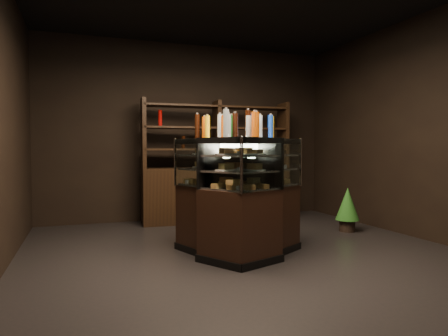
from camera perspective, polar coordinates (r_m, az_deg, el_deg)
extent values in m
plane|color=black|center=(4.74, 3.06, -12.00)|extent=(5.00, 5.00, 0.00)
cube|color=black|center=(6.96, -4.93, 5.13)|extent=(5.00, 0.02, 3.00)
cube|color=black|center=(2.49, 26.31, 9.38)|extent=(5.00, 0.02, 3.00)
cube|color=black|center=(6.02, 25.72, 5.27)|extent=(0.02, 5.00, 3.00)
cube|color=black|center=(4.56, 3.95, -7.58)|extent=(1.32, 1.12, 0.77)
cube|color=black|center=(4.64, 3.93, -11.80)|extent=(1.36, 1.15, 0.08)
cube|color=black|center=(4.49, 3.98, 3.84)|extent=(1.32, 1.12, 0.06)
cube|color=silver|center=(4.51, 3.96, -2.61)|extent=(1.25, 1.06, 0.02)
cube|color=silver|center=(4.50, 3.97, -0.29)|extent=(1.25, 1.06, 0.02)
cube|color=silver|center=(4.49, 3.98, 1.80)|extent=(1.25, 1.06, 0.02)
cube|color=white|center=(4.33, 7.30, 0.65)|extent=(1.02, 0.62, 0.55)
cylinder|color=silver|center=(4.84, 10.88, 0.83)|extent=(0.03, 0.03, 0.57)
cylinder|color=silver|center=(3.84, 2.52, 0.42)|extent=(0.03, 0.03, 0.57)
cube|color=black|center=(4.55, 0.29, -7.60)|extent=(0.96, 1.31, 0.77)
cube|color=black|center=(4.63, 0.29, -11.83)|extent=(0.98, 1.35, 0.08)
cube|color=black|center=(4.48, 0.29, 3.85)|extent=(0.96, 1.31, 0.06)
cube|color=silver|center=(4.50, 0.29, -2.61)|extent=(0.89, 1.25, 0.02)
cube|color=silver|center=(4.49, 0.29, -0.29)|extent=(0.89, 1.25, 0.02)
cube|color=silver|center=(4.48, 0.29, 1.80)|extent=(0.89, 1.25, 0.02)
cube|color=white|center=(4.29, -2.86, 0.65)|extent=(0.40, 1.12, 0.55)
cylinder|color=silver|center=(3.84, 2.52, 0.42)|extent=(0.03, 0.03, 0.57)
cylinder|color=silver|center=(4.79, -6.98, 0.84)|extent=(0.03, 0.03, 0.57)
cube|color=#D2854B|center=(4.09, 0.30, -2.60)|extent=(0.20, 0.17, 0.06)
cube|color=#D2854B|center=(4.36, 3.03, -2.29)|extent=(0.20, 0.17, 0.06)
cube|color=#D2854B|center=(4.63, 5.45, -2.01)|extent=(0.20, 0.17, 0.06)
cube|color=#D2854B|center=(4.91, 7.59, -1.75)|extent=(0.20, 0.17, 0.06)
cylinder|color=white|center=(4.14, 0.39, -0.30)|extent=(0.24, 0.24, 0.01)
cube|color=#D2854B|center=(4.14, 0.39, 0.18)|extent=(0.19, 0.16, 0.05)
cylinder|color=white|center=(4.37, 2.84, -0.14)|extent=(0.24, 0.24, 0.01)
cube|color=#D2854B|center=(4.37, 2.84, 0.31)|extent=(0.19, 0.16, 0.05)
cylinder|color=white|center=(4.62, 5.04, 0.00)|extent=(0.24, 0.24, 0.01)
cube|color=#D2854B|center=(4.62, 5.04, 0.43)|extent=(0.19, 0.16, 0.05)
cylinder|color=white|center=(4.87, 7.01, 0.12)|extent=(0.24, 0.24, 0.01)
cube|color=#D2854B|center=(4.87, 7.01, 0.53)|extent=(0.19, 0.16, 0.05)
cylinder|color=white|center=(4.13, 0.39, 1.97)|extent=(0.24, 0.24, 0.02)
cube|color=#D2854B|center=(4.13, 0.39, 2.45)|extent=(0.19, 0.16, 0.05)
cylinder|color=white|center=(4.37, 2.85, 2.01)|extent=(0.24, 0.24, 0.02)
cube|color=#D2854B|center=(4.37, 2.85, 2.46)|extent=(0.19, 0.16, 0.05)
cylinder|color=white|center=(4.62, 5.05, 2.03)|extent=(0.24, 0.24, 0.02)
cube|color=#D2854B|center=(4.62, 5.05, 2.46)|extent=(0.19, 0.16, 0.05)
cylinder|color=white|center=(4.87, 7.02, 2.05)|extent=(0.24, 0.24, 0.02)
cube|color=#D2854B|center=(4.87, 7.03, 2.46)|extent=(0.19, 0.16, 0.05)
cube|color=#D2854B|center=(4.87, -3.72, -1.77)|extent=(0.15, 0.20, 0.06)
cube|color=#D2854B|center=(4.61, -1.31, -2.02)|extent=(0.15, 0.20, 0.06)
cube|color=#D2854B|center=(4.35, 1.38, -2.29)|extent=(0.15, 0.20, 0.06)
cube|color=#D2854B|center=(4.11, 4.40, -2.59)|extent=(0.15, 0.20, 0.06)
cylinder|color=white|center=(4.84, -3.11, 0.12)|extent=(0.24, 0.24, 0.01)
cube|color=#D2854B|center=(4.84, -3.11, 0.53)|extent=(0.14, 0.19, 0.05)
cylinder|color=white|center=(4.60, -0.90, 0.00)|extent=(0.24, 0.24, 0.01)
cube|color=#D2854B|center=(4.60, -0.90, 0.43)|extent=(0.14, 0.19, 0.05)
cylinder|color=white|center=(4.37, 1.54, -0.14)|extent=(0.24, 0.24, 0.01)
cube|color=#D2854B|center=(4.37, 1.54, 0.31)|extent=(0.14, 0.19, 0.05)
cylinder|color=white|center=(4.15, 4.25, -0.30)|extent=(0.24, 0.24, 0.01)
cube|color=#D2854B|center=(4.15, 4.25, 0.18)|extent=(0.14, 0.19, 0.05)
cylinder|color=white|center=(4.84, -3.11, 2.06)|extent=(0.24, 0.24, 0.02)
cube|color=#D2854B|center=(4.84, -3.12, 2.47)|extent=(0.14, 0.19, 0.05)
cylinder|color=white|center=(4.60, -0.90, 2.04)|extent=(0.24, 0.24, 0.02)
cube|color=#D2854B|center=(4.60, -0.90, 2.47)|extent=(0.14, 0.19, 0.05)
cylinder|color=white|center=(4.37, 1.54, 2.01)|extent=(0.24, 0.24, 0.02)
cube|color=#D2854B|center=(4.37, 1.54, 2.46)|extent=(0.14, 0.19, 0.05)
cylinder|color=white|center=(4.14, 4.26, 1.97)|extent=(0.24, 0.24, 0.02)
cube|color=#D2854B|center=(4.14, 4.26, 2.44)|extent=(0.14, 0.19, 0.05)
cylinder|color=#D8590A|center=(4.10, -0.02, 6.34)|extent=(0.06, 0.06, 0.28)
cylinder|color=silver|center=(4.12, -0.02, 8.43)|extent=(0.03, 0.03, 0.02)
cylinder|color=#0F38B2|center=(4.19, 0.93, 6.26)|extent=(0.06, 0.06, 0.28)
cylinder|color=silver|center=(4.20, 0.94, 8.31)|extent=(0.03, 0.03, 0.02)
cylinder|color=black|center=(4.28, 1.85, 6.19)|extent=(0.06, 0.06, 0.28)
cylinder|color=silver|center=(4.29, 1.86, 8.19)|extent=(0.03, 0.03, 0.02)
cylinder|color=#147223|center=(4.37, 2.73, 6.11)|extent=(0.06, 0.06, 0.28)
cylinder|color=silver|center=(4.38, 2.74, 8.08)|extent=(0.03, 0.03, 0.02)
cylinder|color=yellow|center=(4.45, 3.58, 6.04)|extent=(0.06, 0.06, 0.28)
cylinder|color=silver|center=(4.47, 3.59, 7.96)|extent=(0.03, 0.03, 0.02)
cylinder|color=#B20C0A|center=(4.54, 4.39, 5.97)|extent=(0.06, 0.06, 0.28)
cylinder|color=silver|center=(4.56, 4.40, 7.86)|extent=(0.03, 0.03, 0.02)
cylinder|color=silver|center=(4.64, 5.17, 5.90)|extent=(0.06, 0.06, 0.28)
cylinder|color=silver|center=(4.65, 5.18, 7.75)|extent=(0.03, 0.03, 0.02)
cylinder|color=#D8590A|center=(4.73, 5.92, 5.84)|extent=(0.06, 0.06, 0.28)
cylinder|color=silver|center=(4.74, 5.93, 7.65)|extent=(0.03, 0.03, 0.02)
cylinder|color=#0F38B2|center=(4.82, 6.64, 5.77)|extent=(0.06, 0.06, 0.28)
cylinder|color=silver|center=(4.83, 6.65, 7.55)|extent=(0.03, 0.03, 0.02)
cylinder|color=black|center=(4.91, 7.34, 5.71)|extent=(0.06, 0.06, 0.28)
cylinder|color=silver|center=(4.92, 7.35, 7.45)|extent=(0.03, 0.03, 0.02)
cylinder|color=#D8590A|center=(4.88, -3.45, 5.74)|extent=(0.06, 0.06, 0.28)
cylinder|color=silver|center=(4.89, -3.46, 7.50)|extent=(0.03, 0.03, 0.02)
cylinder|color=#0F38B2|center=(4.79, -2.68, 5.80)|extent=(0.06, 0.06, 0.28)
cylinder|color=silver|center=(4.80, -2.68, 7.59)|extent=(0.03, 0.03, 0.02)
cylinder|color=black|center=(4.70, -1.87, 5.86)|extent=(0.06, 0.06, 0.28)
cylinder|color=silver|center=(4.71, -1.87, 7.68)|extent=(0.03, 0.03, 0.02)
cylinder|color=#147223|center=(4.62, -1.03, 5.93)|extent=(0.06, 0.06, 0.28)
cylinder|color=silver|center=(4.63, -1.03, 7.78)|extent=(0.03, 0.03, 0.02)
cylinder|color=yellow|center=(4.53, -0.16, 5.99)|extent=(0.06, 0.06, 0.28)
cylinder|color=silver|center=(4.54, -0.16, 7.88)|extent=(0.03, 0.03, 0.02)
cylinder|color=#B20C0A|center=(4.45, 0.75, 6.05)|extent=(0.06, 0.06, 0.28)
cylinder|color=silver|center=(4.46, 0.75, 7.98)|extent=(0.03, 0.03, 0.02)
cylinder|color=silver|center=(4.36, 1.69, 6.12)|extent=(0.06, 0.06, 0.28)
cylinder|color=silver|center=(4.37, 1.69, 8.08)|extent=(0.03, 0.03, 0.02)
cylinder|color=#D8590A|center=(4.28, 2.66, 6.19)|extent=(0.06, 0.06, 0.28)
cylinder|color=silver|center=(4.29, 2.67, 8.18)|extent=(0.03, 0.03, 0.02)
cylinder|color=#0F38B2|center=(4.20, 3.68, 6.25)|extent=(0.06, 0.06, 0.28)
cylinder|color=silver|center=(4.21, 3.68, 8.29)|extent=(0.03, 0.03, 0.02)
cylinder|color=black|center=(4.12, 4.73, 6.32)|extent=(0.06, 0.06, 0.28)
cylinder|color=silver|center=(4.13, 4.74, 8.40)|extent=(0.03, 0.03, 0.02)
cylinder|color=black|center=(6.17, 17.19, -7.86)|extent=(0.23, 0.23, 0.17)
cone|color=#1B5217|center=(6.12, 17.23, -4.90)|extent=(0.34, 0.34, 0.47)
cone|color=#1B5217|center=(6.10, 17.25, -3.45)|extent=(0.27, 0.27, 0.33)
cube|color=black|center=(6.66, -1.02, -3.79)|extent=(2.48, 0.55, 0.90)
cube|color=black|center=(6.41, -11.44, 4.85)|extent=(0.08, 0.38, 1.10)
cube|color=black|center=(6.63, -1.03, 4.83)|extent=(0.08, 0.38, 1.10)
cube|color=black|center=(7.04, 8.43, 4.67)|extent=(0.08, 0.38, 1.10)
cube|color=black|center=(6.62, -1.03, 2.67)|extent=(2.42, 0.51, 0.03)
cube|color=black|center=(6.63, -1.03, 5.69)|extent=(2.42, 0.51, 0.03)
cube|color=black|center=(6.66, -1.04, 8.70)|extent=(2.42, 0.51, 0.03)
cylinder|color=#D8590A|center=(6.44, -9.08, 3.75)|extent=(0.06, 0.06, 0.22)
cylinder|color=#0F38B2|center=(6.50, -5.81, 3.76)|extent=(0.06, 0.06, 0.22)
cylinder|color=black|center=(6.58, -2.60, 3.76)|extent=(0.06, 0.06, 0.22)
cylinder|color=#147223|center=(6.68, 0.52, 3.74)|extent=(0.06, 0.06, 0.22)
cylinder|color=yellow|center=(6.80, 3.53, 3.72)|extent=(0.06, 0.06, 0.22)
cylinder|color=#B20C0A|center=(6.93, 6.44, 3.68)|extent=(0.06, 0.06, 0.22)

